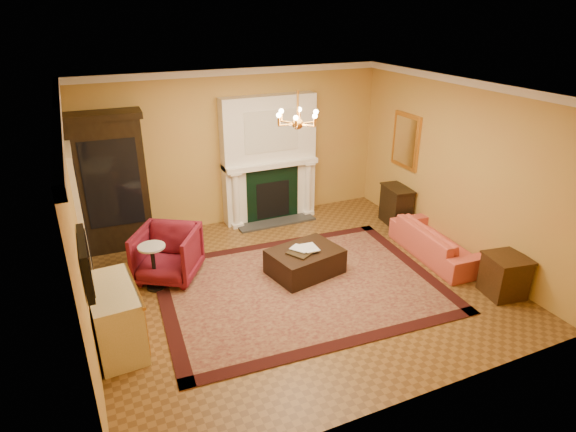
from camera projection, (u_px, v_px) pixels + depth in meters
floor at (296, 283)px, 7.64m from camera, size 6.00×5.50×0.02m
ceiling at (298, 90)px, 6.43m from camera, size 6.00×5.50×0.02m
wall_back at (237, 148)px, 9.34m from camera, size 6.00×0.02×3.00m
wall_front at (416, 287)px, 4.72m from camera, size 6.00×0.02×3.00m
wall_left at (75, 231)px, 5.91m from camera, size 0.02×5.50×3.00m
wall_right at (458, 169)px, 8.16m from camera, size 0.02×5.50×3.00m
fireplace at (269, 162)px, 9.53m from camera, size 1.90×0.70×2.50m
crown_molding at (271, 85)px, 7.25m from camera, size 6.00×5.50×0.12m
doorway at (80, 214)px, 7.53m from camera, size 0.08×1.05×2.10m
tv_panel at (86, 262)px, 5.49m from camera, size 0.09×0.95×0.58m
gilt_mirror at (406, 141)px, 9.25m from camera, size 0.06×0.76×1.05m
chandelier at (298, 119)px, 6.59m from camera, size 0.63×0.55×0.53m
oriental_rug at (300, 286)px, 7.53m from camera, size 4.45×3.45×0.02m
china_cabinet at (112, 186)px, 8.35m from camera, size 1.19×0.59×2.34m
wingback_armchair at (167, 252)px, 7.61m from camera, size 1.22×1.20×0.94m
pedestal_table at (154, 264)px, 7.33m from camera, size 0.41×0.41×0.73m
commode at (116, 317)px, 6.07m from camera, size 0.61×1.18×0.86m
coral_sofa at (437, 237)px, 8.31m from camera, size 0.69×1.94×0.75m
end_table at (504, 277)px, 7.22m from camera, size 0.61×0.61×0.61m
console_table at (396, 206)px, 9.58m from camera, size 0.46×0.71×0.75m
leather_ottoman at (305, 261)px, 7.82m from camera, size 1.25×1.01×0.41m
ottoman_tray at (302, 251)px, 7.67m from camera, size 0.56×0.53×0.03m
book_a at (297, 244)px, 7.55m from camera, size 0.19×0.14×0.29m
book_b at (303, 241)px, 7.62m from camera, size 0.23×0.03×0.32m
topiary_left at (246, 154)px, 9.21m from camera, size 0.14×0.14×0.38m
topiary_right at (296, 146)px, 9.59m from camera, size 0.17×0.17×0.45m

